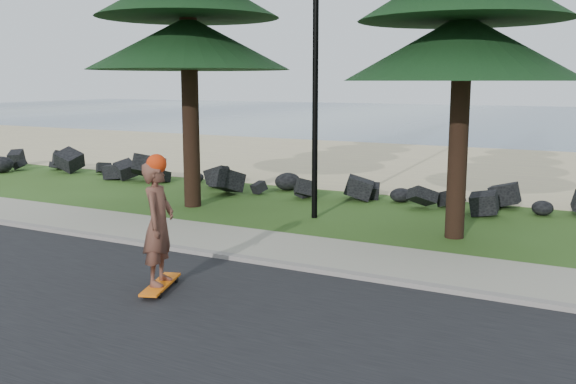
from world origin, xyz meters
name	(u,v)px	position (x,y,z in m)	size (l,w,h in m)	color
ground	(245,247)	(0.00, 0.00, 0.00)	(160.00, 160.00, 0.00)	#2E4C17
road	(75,319)	(0.00, -4.50, 0.01)	(160.00, 7.00, 0.02)	black
kerb	(220,255)	(0.00, -0.90, 0.05)	(160.00, 0.20, 0.10)	gray
sidewalk	(250,243)	(0.00, 0.20, 0.04)	(160.00, 2.00, 0.08)	gray
beach_sand	(438,165)	(0.00, 14.50, 0.01)	(160.00, 15.00, 0.01)	beige
ocean	(547,118)	(0.00, 51.00, 0.00)	(160.00, 58.00, 0.01)	#3D5874
seawall_boulders	(352,202)	(0.00, 5.60, 0.00)	(60.00, 2.40, 1.10)	black
lamp_post	(316,44)	(0.00, 3.20, 4.13)	(0.25, 0.14, 8.14)	black
skateboarder	(159,224)	(0.26, -2.94, 1.09)	(0.67, 1.19, 2.17)	orange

